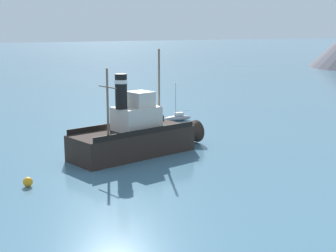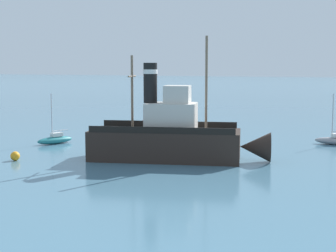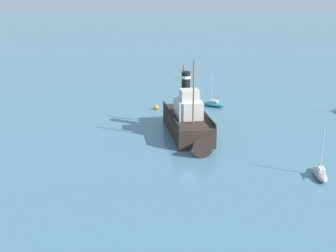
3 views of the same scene
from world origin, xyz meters
name	(u,v)px [view 1 (image 1 of 3)]	position (x,y,z in m)	size (l,w,h in m)	color
ground_plane	(128,154)	(0.00, 0.00, 0.00)	(600.00, 600.00, 0.00)	#477289
old_tugboat	(137,136)	(0.60, 0.72, 1.83)	(7.58, 14.77, 9.90)	#2D231E
sailboat_grey	(178,118)	(-13.26, 11.63, 0.43)	(1.17, 3.82, 4.90)	gray
mooring_buoy	(28,182)	(6.36, -10.53, 0.37)	(0.75, 0.75, 0.75)	orange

